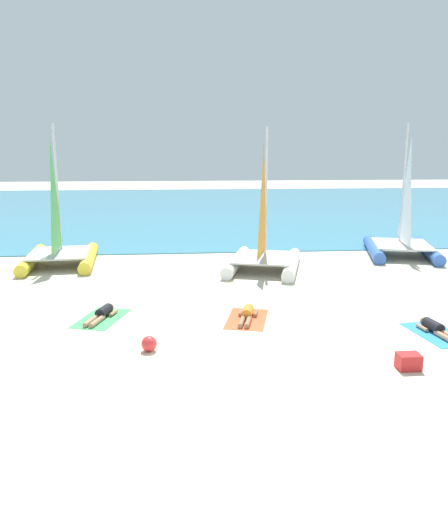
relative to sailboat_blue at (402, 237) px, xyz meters
The scene contains 13 objects.
ground_plane 8.71m from the sailboat_blue, behind, with size 120.00×120.00×0.00m, color beige.
ocean_water 23.04m from the sailboat_blue, 112.10° to the left, with size 120.00×40.00×0.05m, color teal.
sailboat_blue is the anchor object (origin of this frame).
sailboat_yellow 15.28m from the sailboat_blue, behind, with size 3.28×4.75×5.87m.
sailboat_white 7.13m from the sailboat_blue, 162.45° to the right, with size 3.90×4.97×5.70m.
towel_left 14.71m from the sailboat_blue, 148.20° to the right, with size 1.10×1.90×0.01m, color #4CB266.
sunbather_left 14.65m from the sailboat_blue, 148.37° to the right, with size 0.82×1.54×0.30m.
towel_middle 11.66m from the sailboat_blue, 135.43° to the right, with size 1.10×1.90×0.01m, color #EA5933.
sunbather_middle 11.59m from the sailboat_blue, 135.60° to the right, with size 0.77×1.55×0.30m.
towel_right 10.40m from the sailboat_blue, 109.17° to the right, with size 1.10×1.90×0.01m, color #338CD8.
sunbather_right 10.33m from the sailboat_blue, 109.34° to the right, with size 0.61×1.57×0.30m.
beach_ball 15.03m from the sailboat_blue, 136.84° to the right, with size 0.38×0.38×0.38m, color red.
cooler_box 12.90m from the sailboat_blue, 113.58° to the right, with size 0.50×0.36×0.36m, color red.
Camera 1 is at (-1.48, -11.57, 4.75)m, focal length 34.84 mm.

